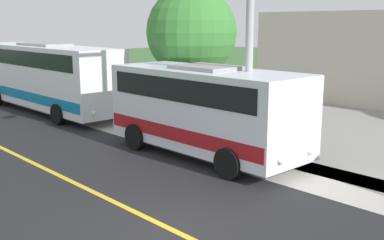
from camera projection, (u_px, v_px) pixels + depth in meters
The scene contains 8 objects.
ground_plane at pixel (177, 232), 9.80m from camera, with size 120.00×120.00×0.00m, color #3D6633.
road_surface at pixel (177, 232), 9.80m from camera, with size 8.00×100.00×0.01m, color black.
sidewalk at pixel (316, 177), 13.28m from camera, with size 2.40×100.00×0.01m, color #B2ADA3.
road_centre_line at pixel (177, 232), 9.80m from camera, with size 0.16×100.00×0.00m, color gold.
shuttle_bus_front at pixel (206, 107), 15.21m from camera, with size 2.76×7.07×2.95m.
transit_bus_rear at pixel (46, 74), 22.98m from camera, with size 2.61×10.71×3.32m.
street_light_pole at pixel (247, 30), 13.94m from camera, with size 1.97×0.24×7.30m.
tree_curbside at pixel (191, 33), 19.34m from camera, with size 3.72×3.72×5.75m.
Camera 1 is at (6.00, 6.89, 4.26)m, focal length 44.24 mm.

